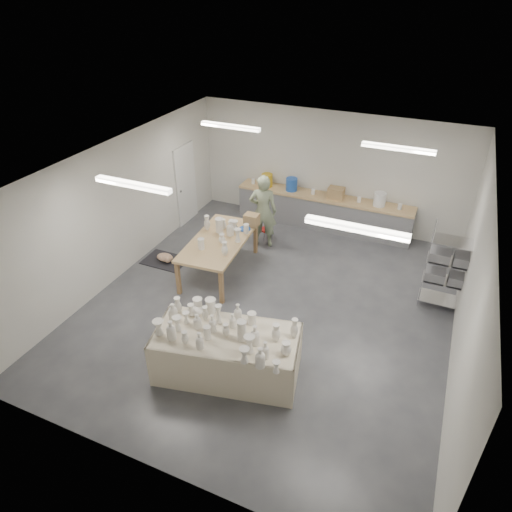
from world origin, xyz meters
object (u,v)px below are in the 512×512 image
at_px(work_table, 224,237).
at_px(red_stool, 267,230).
at_px(potter, 263,211).
at_px(drying_table, 227,352).

bearing_deg(work_table, red_stool, 73.39).
relative_size(potter, red_stool, 4.69).
relative_size(work_table, red_stool, 5.90).
relative_size(work_table, potter, 1.26).
height_order(drying_table, red_stool, drying_table).
height_order(potter, red_stool, potter).
distance_m(potter, red_stool, 0.71).
xyz_separation_m(drying_table, potter, (-1.12, 4.21, 0.47)).
relative_size(drying_table, potter, 1.39).
bearing_deg(potter, drying_table, 88.92).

